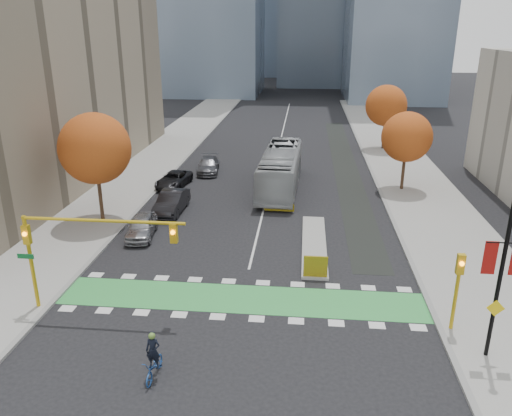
% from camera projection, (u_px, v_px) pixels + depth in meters
% --- Properties ---
extents(ground, '(300.00, 300.00, 0.00)m').
position_uv_depth(ground, '(238.00, 314.00, 25.72)').
color(ground, black).
rests_on(ground, ground).
extents(sidewalk_west, '(7.00, 120.00, 0.15)m').
position_uv_depth(sidewalk_west, '(121.00, 188.00, 45.65)').
color(sidewalk_west, gray).
rests_on(sidewalk_west, ground).
extents(sidewalk_east, '(7.00, 120.00, 0.15)m').
position_uv_depth(sidewalk_east, '(423.00, 197.00, 43.15)').
color(sidewalk_east, gray).
rests_on(sidewalk_east, ground).
extents(curb_west, '(0.30, 120.00, 0.16)m').
position_uv_depth(curb_west, '(158.00, 189.00, 45.32)').
color(curb_west, gray).
rests_on(curb_west, ground).
extents(curb_east, '(0.30, 120.00, 0.16)m').
position_uv_depth(curb_east, '(382.00, 196.00, 43.48)').
color(curb_east, gray).
rests_on(curb_east, ground).
extents(bike_crossing, '(20.00, 3.00, 0.01)m').
position_uv_depth(bike_crossing, '(242.00, 299.00, 27.12)').
color(bike_crossing, green).
rests_on(bike_crossing, ground).
extents(centre_line, '(0.15, 70.00, 0.01)m').
position_uv_depth(centre_line, '(280.00, 144.00, 63.13)').
color(centre_line, silver).
rests_on(centre_line, ground).
extents(bike_lane_paint, '(2.50, 50.00, 0.01)m').
position_uv_depth(bike_lane_paint, '(345.00, 166.00, 53.08)').
color(bike_lane_paint, black).
rests_on(bike_lane_paint, ground).
extents(median_island, '(1.60, 10.00, 0.16)m').
position_uv_depth(median_island, '(314.00, 244.00, 33.74)').
color(median_island, gray).
rests_on(median_island, ground).
extents(hazard_board, '(1.40, 0.12, 1.30)m').
position_uv_depth(hazard_board, '(316.00, 267.00, 29.01)').
color(hazard_board, yellow).
rests_on(hazard_board, median_island).
extents(building_west, '(16.00, 44.00, 25.00)m').
position_uv_depth(building_west, '(1.00, 44.00, 44.24)').
color(building_west, gray).
rests_on(building_west, ground).
extents(tree_west, '(5.20, 5.20, 8.22)m').
position_uv_depth(tree_west, '(95.00, 149.00, 36.13)').
color(tree_west, '#332114').
rests_on(tree_west, ground).
extents(tree_east_near, '(4.40, 4.40, 7.08)m').
position_uv_depth(tree_east_near, '(407.00, 137.00, 43.52)').
color(tree_east_near, '#332114').
rests_on(tree_east_near, ground).
extents(tree_east_far, '(4.80, 4.80, 7.65)m').
position_uv_depth(tree_east_far, '(386.00, 106.00, 58.31)').
color(tree_east_far, '#332114').
rests_on(tree_east_far, ground).
extents(traffic_signal_west, '(8.53, 0.56, 5.20)m').
position_uv_depth(traffic_signal_west, '(77.00, 240.00, 24.60)').
color(traffic_signal_west, '#BF9914').
rests_on(traffic_signal_west, ground).
extents(traffic_signal_east, '(0.35, 0.43, 4.10)m').
position_uv_depth(traffic_signal_east, '(458.00, 281.00, 23.34)').
color(traffic_signal_east, '#BF9914').
rests_on(traffic_signal_east, ground).
extents(banner_lamppost, '(1.65, 0.36, 8.28)m').
position_uv_depth(banner_lamppost, '(503.00, 265.00, 20.74)').
color(banner_lamppost, black).
rests_on(banner_lamppost, ground).
extents(cyclist, '(0.75, 1.91, 2.16)m').
position_uv_depth(cyclist, '(154.00, 362.00, 20.84)').
color(cyclist, '#1F4891').
rests_on(cyclist, ground).
extents(bus, '(3.59, 13.34, 3.69)m').
position_uv_depth(bus, '(281.00, 169.00, 45.01)').
color(bus, '#A2A6AA').
rests_on(bus, ground).
extents(parked_car_a, '(2.28, 4.59, 1.50)m').
position_uv_depth(parked_car_a, '(141.00, 226.00, 34.95)').
color(parked_car_a, gray).
rests_on(parked_car_a, ground).
extents(parked_car_b, '(1.93, 5.21, 1.70)m').
position_uv_depth(parked_car_b, '(172.00, 202.00, 39.51)').
color(parked_car_b, black).
rests_on(parked_car_b, ground).
extents(parked_car_c, '(2.58, 5.23, 1.46)m').
position_uv_depth(parked_car_c, '(208.00, 165.00, 50.45)').
color(parked_car_c, '#535358').
rests_on(parked_car_c, ground).
extents(parked_car_d, '(2.90, 5.13, 1.35)m').
position_uv_depth(parked_car_d, '(174.00, 179.00, 46.00)').
color(parked_car_d, black).
rests_on(parked_car_d, ground).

